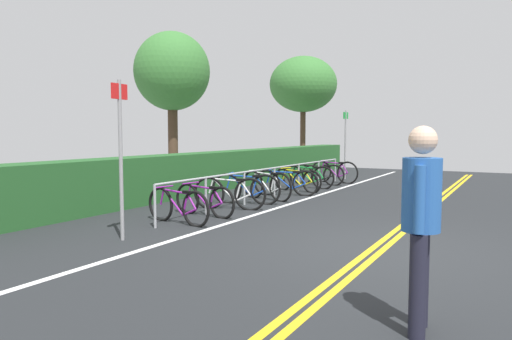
% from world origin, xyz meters
% --- Properties ---
extents(ground_plane, '(31.26, 11.77, 0.05)m').
position_xyz_m(ground_plane, '(0.00, 0.00, -0.03)').
color(ground_plane, '#232628').
extents(centre_line_yellow_inner, '(28.13, 0.10, 0.00)m').
position_xyz_m(centre_line_yellow_inner, '(0.00, -0.08, 0.00)').
color(centre_line_yellow_inner, gold).
rests_on(centre_line_yellow_inner, ground_plane).
extents(centre_line_yellow_outer, '(28.13, 0.10, 0.00)m').
position_xyz_m(centre_line_yellow_outer, '(0.00, 0.08, 0.00)').
color(centre_line_yellow_outer, gold).
rests_on(centre_line_yellow_outer, ground_plane).
extents(bike_lane_stripe_white, '(28.13, 0.12, 0.00)m').
position_xyz_m(bike_lane_stripe_white, '(0.00, 2.99, 0.00)').
color(bike_lane_stripe_white, white).
rests_on(bike_lane_stripe_white, ground_plane).
extents(bike_rack, '(9.48, 0.05, 0.80)m').
position_xyz_m(bike_rack, '(4.23, 3.88, 0.61)').
color(bike_rack, '#9EA0A5').
rests_on(bike_rack, ground_plane).
extents(bicycle_0, '(0.46, 1.64, 0.71)m').
position_xyz_m(bicycle_0, '(0.06, 3.80, 0.33)').
color(bicycle_0, black).
rests_on(bicycle_0, ground_plane).
extents(bicycle_1, '(0.46, 1.63, 0.69)m').
position_xyz_m(bicycle_1, '(0.98, 3.84, 0.32)').
color(bicycle_1, black).
rests_on(bicycle_1, ground_plane).
extents(bicycle_2, '(0.51, 1.68, 0.76)m').
position_xyz_m(bicycle_2, '(1.96, 3.85, 0.36)').
color(bicycle_2, black).
rests_on(bicycle_2, ground_plane).
extents(bicycle_3, '(0.57, 1.67, 0.77)m').
position_xyz_m(bicycle_3, '(2.82, 3.93, 0.36)').
color(bicycle_3, black).
rests_on(bicycle_3, ground_plane).
extents(bicycle_4, '(0.61, 1.67, 0.77)m').
position_xyz_m(bicycle_4, '(3.71, 3.84, 0.36)').
color(bicycle_4, black).
rests_on(bicycle_4, ground_plane).
extents(bicycle_5, '(0.63, 1.72, 0.74)m').
position_xyz_m(bicycle_5, '(4.68, 3.75, 0.35)').
color(bicycle_5, black).
rests_on(bicycle_5, ground_plane).
extents(bicycle_6, '(0.59, 1.71, 0.70)m').
position_xyz_m(bicycle_6, '(5.68, 3.87, 0.33)').
color(bicycle_6, black).
rests_on(bicycle_6, ground_plane).
extents(bicycle_7, '(0.46, 1.69, 0.74)m').
position_xyz_m(bicycle_7, '(6.54, 3.90, 0.35)').
color(bicycle_7, black).
rests_on(bicycle_7, ground_plane).
extents(bicycle_8, '(0.46, 1.75, 0.73)m').
position_xyz_m(bicycle_8, '(7.58, 3.98, 0.34)').
color(bicycle_8, black).
rests_on(bicycle_8, ground_plane).
extents(bicycle_9, '(0.46, 1.75, 0.79)m').
position_xyz_m(bicycle_9, '(8.47, 3.74, 0.37)').
color(bicycle_9, black).
rests_on(bicycle_9, ground_plane).
extents(pedestrian, '(0.49, 0.32, 1.76)m').
position_xyz_m(pedestrian, '(-2.83, -1.06, 1.02)').
color(pedestrian, '#1E1E2D').
rests_on(pedestrian, ground_plane).
extents(sign_post_near, '(0.36, 0.07, 2.52)m').
position_xyz_m(sign_post_near, '(-1.47, 3.69, 1.50)').
color(sign_post_near, gray).
rests_on(sign_post_near, ground_plane).
extents(sign_post_far, '(0.36, 0.07, 2.50)m').
position_xyz_m(sign_post_far, '(9.85, 3.83, 1.49)').
color(sign_post_far, gray).
rests_on(sign_post_far, ground_plane).
extents(hedge_backdrop, '(18.43, 0.86, 1.13)m').
position_xyz_m(hedge_backdrop, '(5.73, 6.22, 0.56)').
color(hedge_backdrop, '#235626').
rests_on(hedge_backdrop, ground_plane).
extents(tree_mid, '(2.41, 2.41, 4.90)m').
position_xyz_m(tree_mid, '(5.19, 8.03, 3.61)').
color(tree_mid, '#473323').
rests_on(tree_mid, ground_plane).
extents(tree_far_right, '(3.11, 3.11, 5.22)m').
position_xyz_m(tree_far_right, '(13.61, 7.14, 3.92)').
color(tree_far_right, '#473323').
rests_on(tree_far_right, ground_plane).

